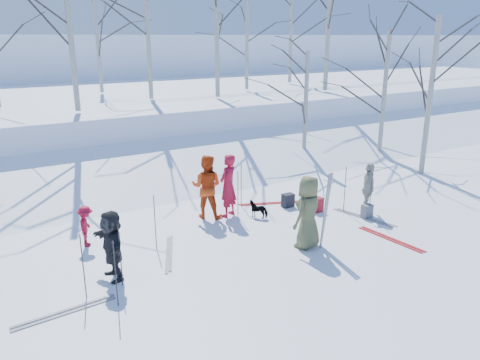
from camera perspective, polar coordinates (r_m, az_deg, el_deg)
ground at (r=11.50m, az=3.96°, el=-8.09°), size 120.00×120.00×0.00m
snow_ramp at (r=17.25m, az=-9.62°, el=0.92°), size 70.00×9.49×4.12m
snow_plateau at (r=26.44m, az=-18.07°, el=7.81°), size 70.00×18.00×2.20m
far_hill at (r=46.92m, az=-24.65°, el=12.07°), size 90.00×30.00×6.00m
skier_olive_center at (r=11.23m, az=8.29°, el=-3.93°), size 1.01×0.82×1.78m
skier_red_north at (r=13.06m, az=-1.47°, el=-0.69°), size 0.78×0.69×1.79m
skier_redor_behind at (r=13.00m, az=-4.09°, el=-0.81°), size 1.10×1.09×1.80m
skier_red_seated at (r=11.91m, az=-18.26°, el=-5.37°), size 0.58×0.75×1.02m
skier_cream_east at (r=13.74m, az=15.36°, el=-1.05°), size 0.92×0.83×1.50m
skier_grey_west at (r=10.12m, az=-15.35°, el=-7.65°), size 0.46×1.40×1.51m
dog at (r=13.17m, az=2.29°, el=-3.58°), size 0.55×0.60×0.47m
upright_ski_left at (r=11.17m, az=10.31°, el=-3.81°), size 0.12×0.17×1.90m
upright_ski_right at (r=11.25m, az=10.47°, el=-3.67°), size 0.13×0.23×1.89m
ski_pair_a at (r=11.23m, az=-8.64°, el=-8.83°), size 1.63×2.05×0.02m
ski_pair_b at (r=14.33m, az=3.73°, el=-2.84°), size 1.50×2.04×0.02m
ski_pair_c at (r=12.43m, az=17.89°, el=-6.87°), size 0.48×1.93×0.02m
ski_pair_d at (r=13.65m, az=14.89°, el=-4.43°), size 0.99×1.98×0.02m
ski_pair_e at (r=9.54m, az=-20.53°, el=-14.84°), size 0.48×1.93×0.02m
ski_pole_a at (r=9.58m, az=-18.57°, el=-9.96°), size 0.02×0.02×1.34m
ski_pole_b at (r=9.14m, az=-14.93°, el=-11.00°), size 0.02×0.02×1.34m
ski_pole_c at (r=13.85m, az=0.15°, el=-0.62°), size 0.02×0.02×1.34m
ski_pole_d at (r=13.79m, az=12.67°, el=-1.13°), size 0.02×0.02×1.34m
ski_pole_e at (r=13.45m, az=15.64°, el=-1.83°), size 0.02×0.02×1.34m
ski_pole_f at (r=11.32m, az=-10.32°, el=-5.05°), size 0.02×0.02×1.34m
ski_pole_g at (r=9.81m, az=-14.37°, el=-8.92°), size 0.02×0.02×1.34m
ski_pole_h at (r=13.03m, az=-0.26°, el=-1.78°), size 0.02×0.02×1.34m
backpack_red at (r=13.76m, az=9.40°, el=-3.00°), size 0.32×0.22×0.42m
backpack_grey at (r=13.63m, az=15.21°, el=-3.69°), size 0.30×0.20×0.38m
backpack_dark at (r=14.05m, az=5.87°, el=-2.48°), size 0.34×0.24×0.40m
birch_plateau_b at (r=29.39m, az=6.26°, el=18.30°), size 5.29×5.29×6.70m
birch_plateau_c at (r=25.30m, az=10.86°, el=20.45°), size 6.61×6.61×8.58m
birch_plateau_e at (r=18.69m, az=-20.15°, el=17.96°), size 5.20×5.20×6.57m
birch_plateau_f at (r=22.03m, az=-2.86°, el=18.59°), size 5.17×5.17×6.53m
birch_plateau_g at (r=21.61m, az=-11.18°, el=17.33°), size 4.64×4.64×5.78m
birch_plateau_h at (r=25.19m, az=0.85°, el=16.45°), size 3.96×3.96×4.80m
birch_plateau_j at (r=24.80m, az=-16.95°, el=15.73°), size 3.96×3.96×4.80m
birch_edge_b at (r=18.21m, az=22.14°, el=9.29°), size 4.52×4.52×5.60m
birch_edge_c at (r=20.37m, az=17.17°, el=9.86°), size 4.21×4.21×5.16m
birch_edge_e at (r=18.89m, az=8.00°, el=8.72°), size 3.66×3.66×4.37m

